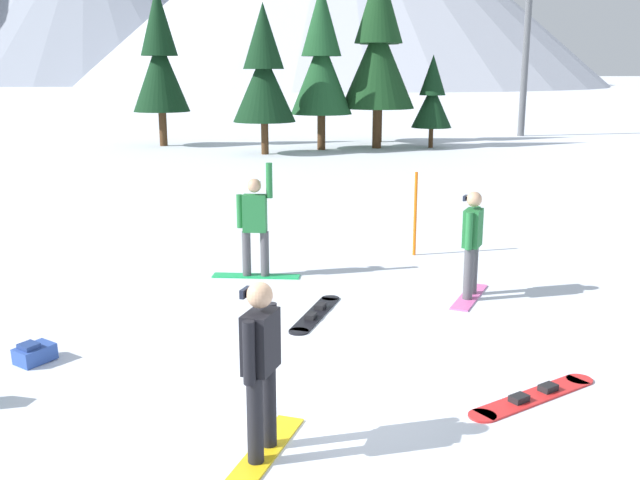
{
  "coord_description": "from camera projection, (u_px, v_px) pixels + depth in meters",
  "views": [
    {
      "loc": [
        -1.59,
        -7.14,
        3.53
      ],
      "look_at": [
        1.01,
        3.32,
        1.0
      ],
      "focal_mm": 40.69,
      "sensor_mm": 36.0,
      "label": 1
    }
  ],
  "objects": [
    {
      "name": "ground_plane",
      "position": [
        304.0,
        401.0,
        7.93
      ],
      "size": [
        800.0,
        800.0,
        0.0
      ],
      "primitive_type": "plane",
      "color": "silver"
    },
    {
      "name": "loose_snowboard_near_right",
      "position": [
        316.0,
        313.0,
        10.73
      ],
      "size": [
        1.19,
        1.72,
        0.09
      ],
      "color": "black",
      "rests_on": "ground_plane"
    },
    {
      "name": "loose_snowboard_far_spare",
      "position": [
        534.0,
        396.0,
        8.0
      ],
      "size": [
        1.9,
        0.95,
        0.09
      ],
      "color": "red",
      "rests_on": "ground_plane"
    },
    {
      "name": "pine_tree_leaning",
      "position": [
        264.0,
        73.0,
        30.52
      ],
      "size": [
        2.67,
        2.67,
        6.3
      ],
      "color": "#472D19",
      "rests_on": "ground_plane"
    },
    {
      "name": "pine_tree_broad",
      "position": [
        378.0,
        48.0,
        32.74
      ],
      "size": [
        3.38,
        3.38,
        8.29
      ],
      "color": "#472D19",
      "rests_on": "ground_plane"
    },
    {
      "name": "pine_tree_slender",
      "position": [
        321.0,
        60.0,
        32.2
      ],
      "size": [
        2.76,
        2.76,
        7.28
      ],
      "color": "#472D19",
      "rests_on": "ground_plane"
    },
    {
      "name": "pine_tree_tall",
      "position": [
        160.0,
        60.0,
        33.86
      ],
      "size": [
        2.64,
        2.64,
        7.37
      ],
      "color": "#472D19",
      "rests_on": "ground_plane"
    },
    {
      "name": "pine_tree_twin",
      "position": [
        432.0,
        97.0,
        33.42
      ],
      "size": [
        1.86,
        1.86,
        4.24
      ],
      "color": "#472D19",
      "rests_on": "ground_plane"
    },
    {
      "name": "snowboarder_foreground",
      "position": [
        261.0,
        366.0,
        6.61
      ],
      "size": [
        1.05,
        1.44,
        1.7
      ],
      "color": "yellow",
      "rests_on": "ground_plane"
    },
    {
      "name": "ski_lift_tower",
      "position": [
        527.0,
        38.0,
        38.84
      ],
      "size": [
        3.03,
        0.36,
        9.16
      ],
      "color": "#595B60",
      "rests_on": "ground_plane"
    },
    {
      "name": "trail_marker_pole",
      "position": [
        415.0,
        214.0,
        14.02
      ],
      "size": [
        0.06,
        0.06,
        1.64
      ],
      "primitive_type": "cylinder",
      "color": "orange",
      "rests_on": "ground_plane"
    },
    {
      "name": "pine_tree_short",
      "position": [
        379.0,
        49.0,
        35.64
      ],
      "size": [
        2.98,
        2.98,
        8.4
      ],
      "color": "#472D19",
      "rests_on": "ground_plane"
    },
    {
      "name": "snowboarder_midground",
      "position": [
        472.0,
        242.0,
        11.34
      ],
      "size": [
        1.13,
        1.33,
        1.71
      ],
      "color": "pink",
      "rests_on": "ground_plane"
    },
    {
      "name": "snowboarder_background",
      "position": [
        255.0,
        224.0,
        12.5
      ],
      "size": [
        1.54,
        0.74,
        2.01
      ],
      "color": "#19B259",
      "rests_on": "ground_plane"
    },
    {
      "name": "backpack_blue",
      "position": [
        34.0,
        353.0,
        8.95
      ],
      "size": [
        0.55,
        0.53,
        0.27
      ],
      "color": "#2D4C9E",
      "rests_on": "ground_plane"
    }
  ]
}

